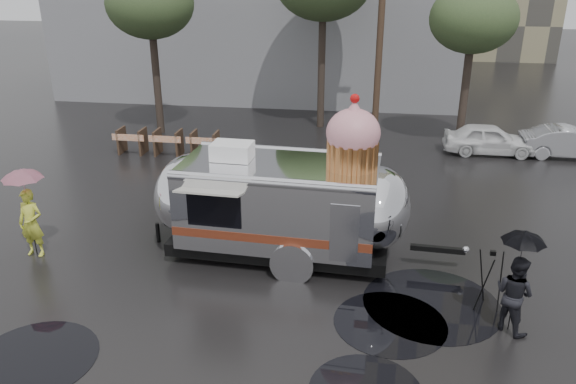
% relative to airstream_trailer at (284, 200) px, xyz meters
% --- Properties ---
extents(ground, '(120.00, 120.00, 0.00)m').
position_rel_airstream_trailer_xyz_m(ground, '(-0.23, -2.55, -1.55)').
color(ground, black).
rests_on(ground, ground).
extents(puddles, '(10.53, 5.83, 0.01)m').
position_rel_airstream_trailer_xyz_m(puddles, '(1.33, -3.24, -1.54)').
color(puddles, black).
rests_on(puddles, ground).
extents(utility_pole, '(1.60, 0.28, 9.00)m').
position_rel_airstream_trailer_xyz_m(utility_pole, '(2.27, 11.45, 3.07)').
color(utility_pole, '#473323').
rests_on(utility_pole, ground).
extents(tree_left, '(3.64, 3.64, 6.95)m').
position_rel_airstream_trailer_xyz_m(tree_left, '(-7.23, 10.45, 3.94)').
color(tree_left, '#382D26').
rests_on(tree_left, ground).
extents(tree_right, '(3.36, 3.36, 6.42)m').
position_rel_airstream_trailer_xyz_m(tree_right, '(5.77, 10.45, 3.51)').
color(tree_right, '#382D26').
rests_on(tree_right, ground).
extents(barricade_row, '(4.30, 0.80, 1.00)m').
position_rel_airstream_trailer_xyz_m(barricade_row, '(-5.78, 7.42, -1.02)').
color(barricade_row, '#473323').
rests_on(barricade_row, ground).
extents(airstream_trailer, '(8.18, 3.22, 4.41)m').
position_rel_airstream_trailer_xyz_m(airstream_trailer, '(0.00, 0.00, 0.00)').
color(airstream_trailer, silver).
rests_on(airstream_trailer, ground).
extents(person_left, '(0.67, 0.47, 1.81)m').
position_rel_airstream_trailer_xyz_m(person_left, '(-6.42, -0.97, -0.64)').
color(person_left, '#C9D23C').
rests_on(person_left, ground).
extents(umbrella_pink, '(1.23, 1.23, 2.39)m').
position_rel_airstream_trailer_xyz_m(umbrella_pink, '(-6.42, -0.97, 0.42)').
color(umbrella_pink, pink).
rests_on(umbrella_pink, ground).
extents(person_right, '(0.89, 0.90, 1.70)m').
position_rel_airstream_trailer_xyz_m(person_right, '(5.13, -2.51, -0.70)').
color(person_right, black).
rests_on(person_right, ground).
extents(umbrella_black, '(1.05, 1.05, 2.27)m').
position_rel_airstream_trailer_xyz_m(umbrella_black, '(5.13, -2.51, 0.36)').
color(umbrella_black, black).
rests_on(umbrella_black, ground).
extents(tripod, '(0.53, 0.59, 1.43)m').
position_rel_airstream_trailer_xyz_m(tripod, '(4.78, -1.78, -0.71)').
color(tripod, black).
rests_on(tripod, ground).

